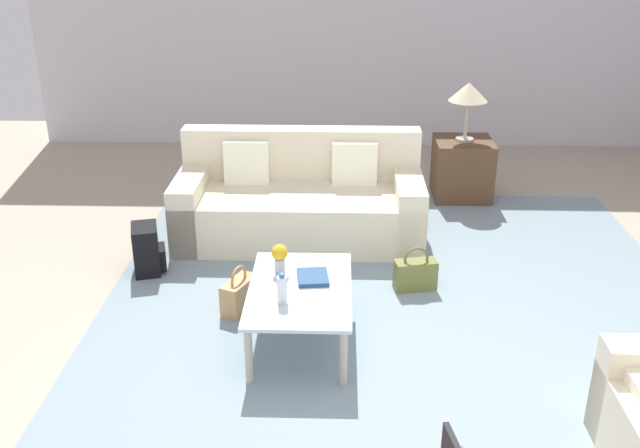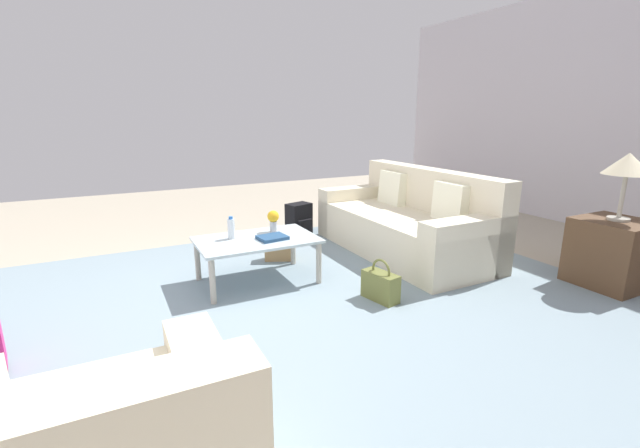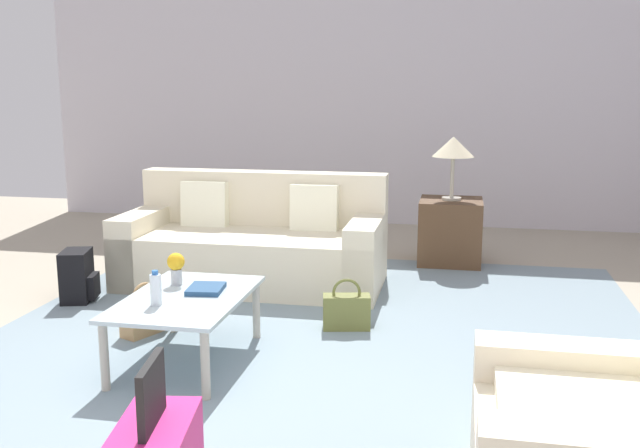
% 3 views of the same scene
% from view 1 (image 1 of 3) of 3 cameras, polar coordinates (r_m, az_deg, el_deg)
% --- Properties ---
extents(ground_plane, '(12.00, 12.00, 0.00)m').
position_cam_1_polar(ground_plane, '(4.59, 4.55, -12.11)').
color(ground_plane, '#A89E89').
extents(wall_left, '(0.12, 8.00, 3.10)m').
position_cam_1_polar(wall_left, '(8.87, 3.42, 16.12)').
color(wall_left, silver).
rests_on(wall_left, ground).
extents(area_rug, '(5.20, 4.40, 0.01)m').
position_cam_1_polar(area_rug, '(5.10, 6.52, -8.17)').
color(area_rug, gray).
rests_on(area_rug, ground).
extents(couch, '(0.97, 2.15, 0.91)m').
position_cam_1_polar(couch, '(6.39, -1.59, 1.75)').
color(couch, beige).
rests_on(couch, ground).
extents(coffee_table, '(1.06, 0.68, 0.41)m').
position_cam_1_polar(coffee_table, '(4.74, -1.61, -5.64)').
color(coffee_table, silver).
rests_on(coffee_table, ground).
extents(water_bottle, '(0.06, 0.06, 0.20)m').
position_cam_1_polar(water_bottle, '(4.50, -3.05, -5.24)').
color(water_bottle, silver).
rests_on(water_bottle, coffee_table).
extents(coffee_table_book, '(0.26, 0.23, 0.03)m').
position_cam_1_polar(coffee_table_book, '(4.81, -0.58, -4.28)').
color(coffee_table_book, navy).
rests_on(coffee_table_book, coffee_table).
extents(flower_vase, '(0.11, 0.11, 0.21)m').
position_cam_1_polar(flower_vase, '(4.86, -3.25, -2.56)').
color(flower_vase, '#B2B7BC').
rests_on(flower_vase, coffee_table).
extents(side_table, '(0.57, 0.57, 0.60)m').
position_cam_1_polar(side_table, '(7.43, 11.30, 4.37)').
color(side_table, '#513823').
rests_on(side_table, ground).
extents(table_lamp, '(0.38, 0.38, 0.58)m').
position_cam_1_polar(table_lamp, '(7.22, 11.78, 10.18)').
color(table_lamp, '#ADA899').
rests_on(table_lamp, side_table).
extents(handbag_olive, '(0.20, 0.34, 0.36)m').
position_cam_1_polar(handbag_olive, '(5.55, 7.63, -4.00)').
color(handbag_olive, olive).
rests_on(handbag_olive, ground).
extents(handbag_tan, '(0.35, 0.26, 0.36)m').
position_cam_1_polar(handbag_tan, '(5.25, -6.46, -5.61)').
color(handbag_tan, tan).
rests_on(handbag_tan, ground).
extents(backpack_black, '(0.34, 0.31, 0.40)m').
position_cam_1_polar(backpack_black, '(5.90, -13.64, -2.03)').
color(backpack_black, black).
rests_on(backpack_black, ground).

